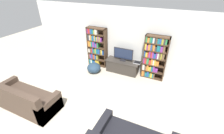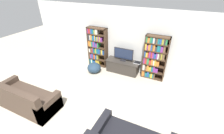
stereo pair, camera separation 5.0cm
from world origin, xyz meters
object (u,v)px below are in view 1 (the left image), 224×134
Objects in this scene: television at (123,54)px; couch_left_sectional at (25,100)px; tv_stand at (122,66)px; bookshelf_right at (154,57)px; laptop at (137,62)px; beanbag_ottoman at (94,68)px; bookshelf_left at (96,47)px.

television is 0.40× the size of couch_left_sectional.
tv_stand is 1.72× the size of television.
tv_stand is at bearing -173.86° from bookshelf_right.
television is at bearing -175.41° from laptop.
couch_left_sectional reaches higher than tv_stand.
tv_stand reaches higher than beanbag_ottoman.
couch_left_sectional is 2.76m from beanbag_ottoman.
bookshelf_right reaches higher than television.
bookshelf_right is 1.24× the size of tv_stand.
television is 0.66m from laptop.
beanbag_ottoman is at bearing -154.14° from tv_stand.
couch_left_sectional is at bearing -121.58° from tv_stand.
bookshelf_right is 6.19× the size of laptop.
laptop is (0.60, 0.09, 0.28)m from tv_stand.
television is at bearing -4.07° from bookshelf_left.
beanbag_ottoman is at bearing 72.11° from couch_left_sectional.
bookshelf_right reaches higher than laptop.
bookshelf_left is at bearing 107.47° from beanbag_ottoman.
couch_left_sectional is at bearing -107.89° from beanbag_ottoman.
beanbag_ottoman is (0.85, 2.62, -0.09)m from couch_left_sectional.
bookshelf_right is (2.50, -0.00, 0.04)m from bookshelf_left.
tv_stand is at bearing -90.00° from television.
laptop is 0.49× the size of beanbag_ottoman.
bookshelf_left is 2.50m from bookshelf_right.
television is 2.91× the size of laptop.
bookshelf_left is 1.24× the size of tv_stand.
bookshelf_right is 4.58m from couch_left_sectional.
bookshelf_right is 1.37m from tv_stand.
tv_stand is at bearing 58.42° from couch_left_sectional.
bookshelf_right is at bearing 3.97° from laptop.
couch_left_sectional reaches higher than laptop.
bookshelf_left reaches higher than tv_stand.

